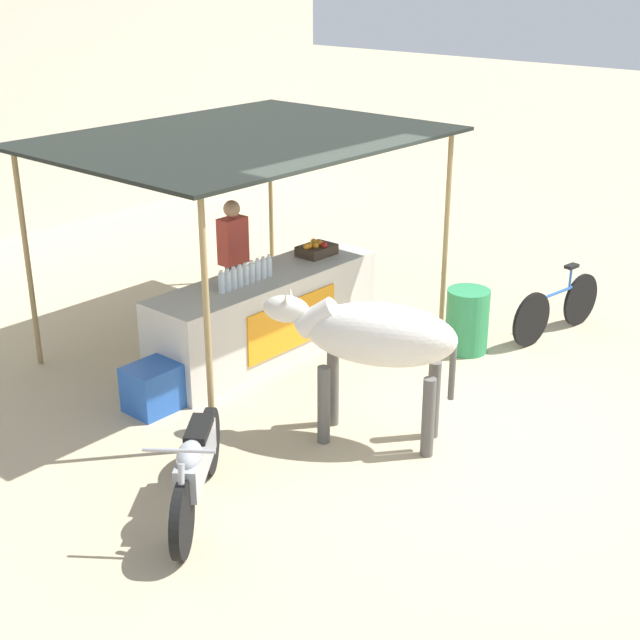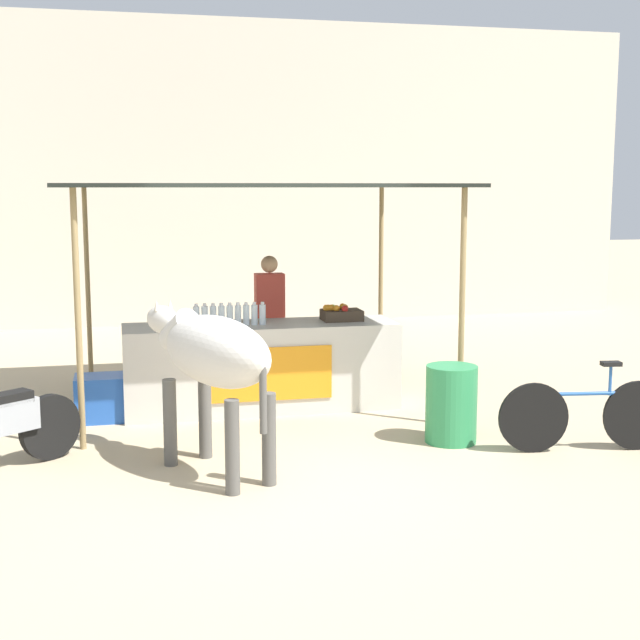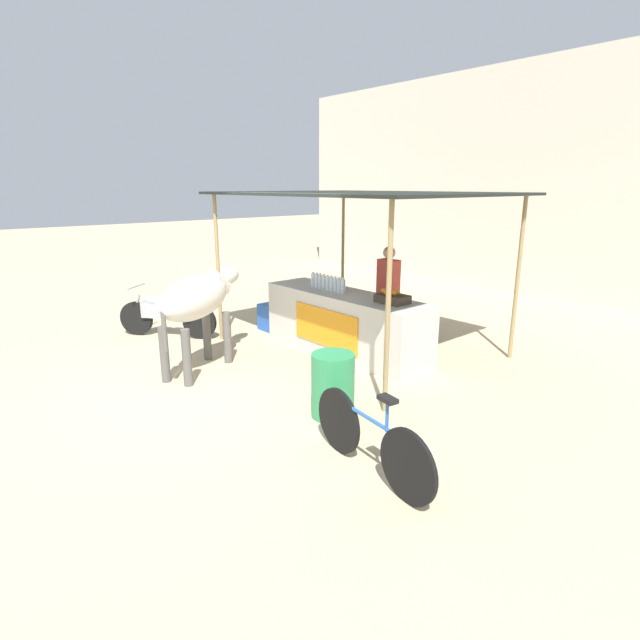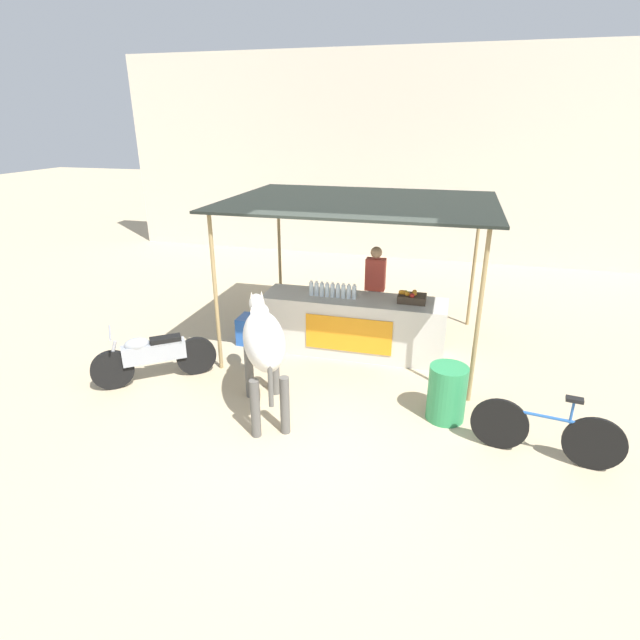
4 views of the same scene
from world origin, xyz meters
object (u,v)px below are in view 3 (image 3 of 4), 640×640
stall_counter (344,323)px  vendor_behind_counter (388,296)px  cow (197,300)px  fruit_crate (392,298)px  cooler_box (276,318)px  bicycle_leaning (370,440)px  motorcycle_parked (166,313)px  water_barrel (333,385)px

stall_counter → vendor_behind_counter: bearing=73.5°
stall_counter → cow: bearing=-109.6°
fruit_crate → cooler_box: fruit_crate is taller
vendor_behind_counter → cow: 3.04m
stall_counter → vendor_behind_counter: (0.22, 0.75, 0.37)m
cooler_box → bicycle_leaning: (4.41, -2.15, 0.11)m
cow → bicycle_leaning: size_ratio=1.08×
stall_counter → cow: cow is taller
fruit_crate → vendor_behind_counter: vendor_behind_counter is taller
stall_counter → cooler_box: stall_counter is taller
motorcycle_parked → fruit_crate: bearing=27.2°
bicycle_leaning → stall_counter: bearing=140.3°
vendor_behind_counter → water_barrel: size_ratio=2.19×
vendor_behind_counter → cow: bearing=-108.8°
fruit_crate → cooler_box: (-2.62, -0.15, -0.79)m
cooler_box → water_barrel: water_barrel is taller
vendor_behind_counter → water_barrel: vendor_behind_counter is taller
water_barrel → vendor_behind_counter: bearing=119.1°
cooler_box → water_barrel: bearing=-25.8°
fruit_crate → water_barrel: size_ratio=0.58×
cow → motorcycle_parked: bearing=169.9°
vendor_behind_counter → motorcycle_parked: (-2.88, -2.54, -0.42)m
stall_counter → motorcycle_parked: (-2.65, -1.78, -0.05)m
stall_counter → fruit_crate: fruit_crate is taller
cow → bicycle_leaning: bearing=-2.1°
motorcycle_parked → bicycle_leaning: bearing=-5.0°
vendor_behind_counter → motorcycle_parked: vendor_behind_counter is taller
stall_counter → fruit_crate: size_ratio=6.82×
motorcycle_parked → bicycle_leaning: 5.38m
stall_counter → cooler_box: (-1.70, -0.10, -0.24)m
cooler_box → cow: size_ratio=0.34×
motorcycle_parked → water_barrel: bearing=1.3°
vendor_behind_counter → fruit_crate: bearing=-45.4°
vendor_behind_counter → cow: size_ratio=0.92×
motorcycle_parked → bicycle_leaning: (5.36, -0.46, -0.08)m
cooler_box → bicycle_leaning: size_ratio=0.36×
fruit_crate → water_barrel: bearing=-69.0°
motorcycle_parked → cooler_box: bearing=60.6°
fruit_crate → motorcycle_parked: size_ratio=0.30×
fruit_crate → cow: size_ratio=0.25×
cow → motorcycle_parked: (-1.90, 0.34, -0.60)m
vendor_behind_counter → motorcycle_parked: bearing=-138.6°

